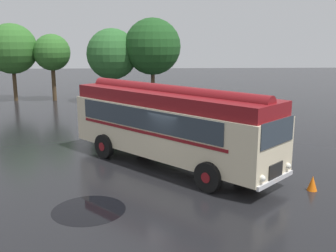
{
  "coord_description": "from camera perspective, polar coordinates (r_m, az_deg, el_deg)",
  "views": [
    {
      "loc": [
        -1.12,
        -15.51,
        5.33
      ],
      "look_at": [
        -0.3,
        2.31,
        1.4
      ],
      "focal_mm": 42.0,
      "sensor_mm": 36.0,
      "label": 1
    }
  ],
  "objects": [
    {
      "name": "vintage_bus",
      "position": [
        16.69,
        0.26,
        0.55
      ],
      "size": [
        8.76,
        8.96,
        3.49
      ],
      "color": "beige",
      "rests_on": "ground"
    },
    {
      "name": "tree_left_of_centre",
      "position": [
        36.31,
        -16.5,
        10.23
      ],
      "size": [
        3.18,
        3.18,
        5.83
      ],
      "color": "#4C3823",
      "rests_on": "ground"
    },
    {
      "name": "tree_right_of_centre",
      "position": [
        33.56,
        -2.36,
        11.3
      ],
      "size": [
        4.72,
        4.72,
        7.13
      ],
      "color": "#4C3823",
      "rests_on": "ground"
    },
    {
      "name": "car_near_left",
      "position": [
        26.93,
        -2.08,
        2.83
      ],
      "size": [
        2.14,
        4.29,
        1.66
      ],
      "color": "#4C5156",
      "rests_on": "ground"
    },
    {
      "name": "car_mid_left",
      "position": [
        26.91,
        3.98,
        2.8
      ],
      "size": [
        2.4,
        4.4,
        1.66
      ],
      "color": "#4C5156",
      "rests_on": "ground"
    },
    {
      "name": "traffic_cone",
      "position": [
        15.2,
        20.22,
        -7.8
      ],
      "size": [
        0.36,
        0.36,
        0.55
      ],
      "primitive_type": "cone",
      "color": "orange",
      "rests_on": "ground"
    },
    {
      "name": "tree_centre",
      "position": [
        34.12,
        -8.33,
        10.2
      ],
      "size": [
        4.31,
        4.31,
        6.29
      ],
      "color": "#4C3823",
      "rests_on": "ground"
    },
    {
      "name": "tree_far_left",
      "position": [
        37.41,
        -21.65,
        10.37
      ],
      "size": [
        4.37,
        4.37,
        6.74
      ],
      "color": "#4C3823",
      "rests_on": "ground"
    },
    {
      "name": "puddle_patch",
      "position": [
        13.09,
        -11.41,
        -11.85
      ],
      "size": [
        2.36,
        2.36,
        0.01
      ],
      "primitive_type": "cylinder",
      "color": "black",
      "rests_on": "ground"
    },
    {
      "name": "ground_plane",
      "position": [
        16.43,
        1.44,
        -6.5
      ],
      "size": [
        120.0,
        120.0,
        0.0
      ],
      "primitive_type": "plane",
      "color": "black"
    }
  ]
}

